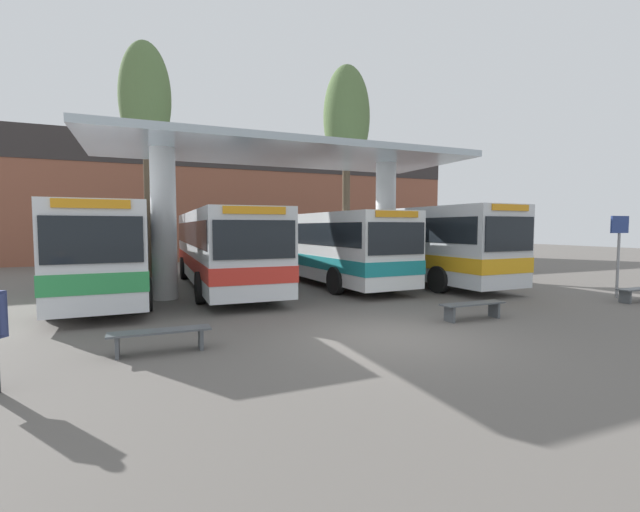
{
  "coord_description": "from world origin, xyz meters",
  "views": [
    {
      "loc": [
        -5.21,
        -8.27,
        2.5
      ],
      "look_at": [
        0.0,
        4.11,
        1.6
      ],
      "focal_mm": 24.0,
      "sensor_mm": 36.0,
      "label": 1
    }
  ],
  "objects_px": {
    "info_sign_platform": "(619,240)",
    "poplar_tree_behind_left": "(347,120)",
    "transit_bus_left_bay": "(105,248)",
    "transit_bus_center_bay": "(221,245)",
    "transit_bus_far_right_bay": "(410,241)",
    "waiting_bench_mid_platform": "(638,292)",
    "waiting_bench_far_platform": "(473,307)",
    "parked_car_street": "(235,249)",
    "waiting_bench_near_pillar": "(160,336)",
    "poplar_tree_behind_right": "(145,100)",
    "transit_bus_right_bay": "(325,244)"
  },
  "relations": [
    {
      "from": "transit_bus_far_right_bay",
      "to": "waiting_bench_near_pillar",
      "type": "height_order",
      "value": "transit_bus_far_right_bay"
    },
    {
      "from": "transit_bus_right_bay",
      "to": "info_sign_platform",
      "type": "distance_m",
      "value": 11.18
    },
    {
      "from": "parked_car_street",
      "to": "waiting_bench_mid_platform",
      "type": "bearing_deg",
      "value": -68.39
    },
    {
      "from": "waiting_bench_mid_platform",
      "to": "parked_car_street",
      "type": "relative_size",
      "value": 0.4
    },
    {
      "from": "transit_bus_center_bay",
      "to": "transit_bus_far_right_bay",
      "type": "bearing_deg",
      "value": 171.55
    },
    {
      "from": "poplar_tree_behind_left",
      "to": "transit_bus_center_bay",
      "type": "bearing_deg",
      "value": -153.52
    },
    {
      "from": "poplar_tree_behind_left",
      "to": "poplar_tree_behind_right",
      "type": "distance_m",
      "value": 10.51
    },
    {
      "from": "parked_car_street",
      "to": "transit_bus_center_bay",
      "type": "bearing_deg",
      "value": -106.43
    },
    {
      "from": "transit_bus_right_bay",
      "to": "parked_car_street",
      "type": "bearing_deg",
      "value": -84.9
    },
    {
      "from": "transit_bus_far_right_bay",
      "to": "waiting_bench_mid_platform",
      "type": "distance_m",
      "value": 8.74
    },
    {
      "from": "transit_bus_center_bay",
      "to": "transit_bus_far_right_bay",
      "type": "distance_m",
      "value": 8.56
    },
    {
      "from": "waiting_bench_near_pillar",
      "to": "poplar_tree_behind_right",
      "type": "xyz_separation_m",
      "value": [
        0.07,
        13.84,
        8.32
      ]
    },
    {
      "from": "transit_bus_right_bay",
      "to": "transit_bus_left_bay",
      "type": "bearing_deg",
      "value": 4.11
    },
    {
      "from": "transit_bus_left_bay",
      "to": "poplar_tree_behind_left",
      "type": "bearing_deg",
      "value": -157.38
    },
    {
      "from": "waiting_bench_near_pillar",
      "to": "transit_bus_left_bay",
      "type": "bearing_deg",
      "value": 100.62
    },
    {
      "from": "poplar_tree_behind_left",
      "to": "parked_car_street",
      "type": "relative_size",
      "value": 2.75
    },
    {
      "from": "waiting_bench_far_platform",
      "to": "info_sign_platform",
      "type": "bearing_deg",
      "value": 6.25
    },
    {
      "from": "transit_bus_right_bay",
      "to": "parked_car_street",
      "type": "height_order",
      "value": "transit_bus_right_bay"
    },
    {
      "from": "transit_bus_far_right_bay",
      "to": "transit_bus_center_bay",
      "type": "bearing_deg",
      "value": -11.09
    },
    {
      "from": "transit_bus_right_bay",
      "to": "waiting_bench_near_pillar",
      "type": "xyz_separation_m",
      "value": [
        -7.41,
        -8.82,
        -1.38
      ]
    },
    {
      "from": "poplar_tree_behind_left",
      "to": "poplar_tree_behind_right",
      "type": "relative_size",
      "value": 1.01
    },
    {
      "from": "transit_bus_left_bay",
      "to": "info_sign_platform",
      "type": "xyz_separation_m",
      "value": [
        16.65,
        -6.97,
        0.28
      ]
    },
    {
      "from": "waiting_bench_mid_platform",
      "to": "info_sign_platform",
      "type": "relative_size",
      "value": 0.57
    },
    {
      "from": "transit_bus_right_bay",
      "to": "waiting_bench_near_pillar",
      "type": "relative_size",
      "value": 5.73
    },
    {
      "from": "waiting_bench_far_platform",
      "to": "transit_bus_right_bay",
      "type": "bearing_deg",
      "value": 93.47
    },
    {
      "from": "transit_bus_center_bay",
      "to": "poplar_tree_behind_right",
      "type": "xyz_separation_m",
      "value": [
        -2.74,
        4.7,
        6.91
      ]
    },
    {
      "from": "transit_bus_center_bay",
      "to": "transit_bus_far_right_bay",
      "type": "height_order",
      "value": "transit_bus_far_right_bay"
    },
    {
      "from": "transit_bus_far_right_bay",
      "to": "waiting_bench_far_platform",
      "type": "relative_size",
      "value": 5.97
    },
    {
      "from": "poplar_tree_behind_right",
      "to": "parked_car_street",
      "type": "distance_m",
      "value": 11.88
    },
    {
      "from": "transit_bus_left_bay",
      "to": "waiting_bench_near_pillar",
      "type": "distance_m",
      "value": 8.03
    },
    {
      "from": "transit_bus_right_bay",
      "to": "waiting_bench_near_pillar",
      "type": "height_order",
      "value": "transit_bus_right_bay"
    },
    {
      "from": "transit_bus_left_bay",
      "to": "transit_bus_right_bay",
      "type": "bearing_deg",
      "value": -174.18
    },
    {
      "from": "waiting_bench_near_pillar",
      "to": "transit_bus_center_bay",
      "type": "bearing_deg",
      "value": 72.93
    },
    {
      "from": "waiting_bench_far_platform",
      "to": "info_sign_platform",
      "type": "height_order",
      "value": "info_sign_platform"
    },
    {
      "from": "poplar_tree_behind_left",
      "to": "info_sign_platform",
      "type": "bearing_deg",
      "value": -69.14
    },
    {
      "from": "transit_bus_right_bay",
      "to": "waiting_bench_mid_platform",
      "type": "bearing_deg",
      "value": 128.19
    },
    {
      "from": "poplar_tree_behind_left",
      "to": "parked_car_street",
      "type": "distance_m",
      "value": 11.91
    },
    {
      "from": "waiting_bench_far_platform",
      "to": "info_sign_platform",
      "type": "relative_size",
      "value": 0.66
    },
    {
      "from": "transit_bus_left_bay",
      "to": "transit_bus_far_right_bay",
      "type": "relative_size",
      "value": 0.89
    },
    {
      "from": "transit_bus_center_bay",
      "to": "waiting_bench_far_platform",
      "type": "height_order",
      "value": "transit_bus_center_bay"
    },
    {
      "from": "waiting_bench_mid_platform",
      "to": "poplar_tree_behind_left",
      "type": "relative_size",
      "value": 0.14
    },
    {
      "from": "transit_bus_center_bay",
      "to": "waiting_bench_near_pillar",
      "type": "distance_m",
      "value": 9.67
    },
    {
      "from": "transit_bus_center_bay",
      "to": "info_sign_platform",
      "type": "bearing_deg",
      "value": 147.05
    },
    {
      "from": "info_sign_platform",
      "to": "poplar_tree_behind_left",
      "type": "relative_size",
      "value": 0.25
    },
    {
      "from": "transit_bus_right_bay",
      "to": "waiting_bench_mid_platform",
      "type": "height_order",
      "value": "transit_bus_right_bay"
    },
    {
      "from": "info_sign_platform",
      "to": "poplar_tree_behind_right",
      "type": "xyz_separation_m",
      "value": [
        -15.12,
        13.05,
        6.59
      ]
    },
    {
      "from": "transit_bus_left_bay",
      "to": "info_sign_platform",
      "type": "bearing_deg",
      "value": 156.33
    },
    {
      "from": "poplar_tree_behind_right",
      "to": "transit_bus_center_bay",
      "type": "bearing_deg",
      "value": -59.75
    },
    {
      "from": "transit_bus_far_right_bay",
      "to": "waiting_bench_near_pillar",
      "type": "xyz_separation_m",
      "value": [
        -11.25,
        -7.73,
        -1.5
      ]
    },
    {
      "from": "transit_bus_far_right_bay",
      "to": "waiting_bench_mid_platform",
      "type": "relative_size",
      "value": 6.91
    }
  ]
}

